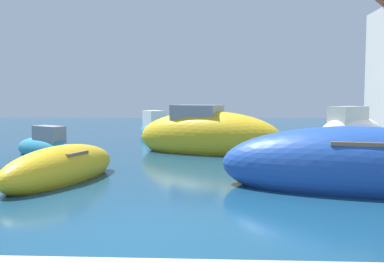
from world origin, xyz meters
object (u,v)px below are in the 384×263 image
at_px(moored_boat_0, 46,147).
at_px(moored_boat_5, 357,167).
at_px(moored_boat_6, 62,168).
at_px(moored_boat_4, 156,130).
at_px(moored_boat_3, 208,136).
at_px(moored_boat_2, 351,131).

distance_m(moored_boat_0, moored_boat_5, 10.27).
xyz_separation_m(moored_boat_0, moored_boat_6, (2.17, -4.45, 0.01)).
relative_size(moored_boat_0, moored_boat_4, 0.80).
height_order(moored_boat_4, moored_boat_5, moored_boat_4).
height_order(moored_boat_0, moored_boat_4, moored_boat_4).
xyz_separation_m(moored_boat_3, moored_boat_4, (-2.74, 5.80, -0.20)).
distance_m(moored_boat_0, moored_boat_4, 7.72).
bearing_deg(moored_boat_2, moored_boat_6, -171.92).
xyz_separation_m(moored_boat_5, moored_boat_6, (-6.75, 0.63, -0.18)).
xyz_separation_m(moored_boat_2, moored_boat_3, (-6.61, -4.20, 0.08)).
distance_m(moored_boat_2, moored_boat_5, 11.15).
height_order(moored_boat_2, moored_boat_4, moored_boat_2).
height_order(moored_boat_0, moored_boat_6, moored_boat_0).
height_order(moored_boat_3, moored_boat_4, moored_boat_3).
distance_m(moored_boat_4, moored_boat_6, 11.64).
relative_size(moored_boat_2, moored_boat_3, 0.72).
height_order(moored_boat_5, moored_boat_6, moored_boat_5).
relative_size(moored_boat_3, moored_boat_5, 0.96).
relative_size(moored_boat_4, moored_boat_5, 0.62).
bearing_deg(moored_boat_2, moored_boat_0, 167.64).
xyz_separation_m(moored_boat_2, moored_boat_4, (-9.35, 1.60, -0.12)).
bearing_deg(moored_boat_0, moored_boat_3, -131.87).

